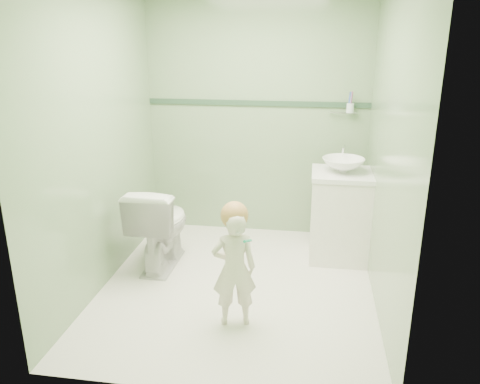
# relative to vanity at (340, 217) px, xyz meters

# --- Properties ---
(ground) EXTENTS (2.50, 2.50, 0.00)m
(ground) POSITION_rel_vanity_xyz_m (-0.84, -0.70, -0.40)
(ground) COLOR white
(ground) RESTS_ON ground
(room_shell) EXTENTS (2.50, 2.54, 2.40)m
(room_shell) POSITION_rel_vanity_xyz_m (-0.84, -0.70, 0.80)
(room_shell) COLOR #82AA78
(room_shell) RESTS_ON ground
(trim_stripe) EXTENTS (2.20, 0.02, 0.05)m
(trim_stripe) POSITION_rel_vanity_xyz_m (-0.84, 0.54, 0.95)
(trim_stripe) COLOR #2D4B35
(trim_stripe) RESTS_ON room_shell
(vanity) EXTENTS (0.52, 0.50, 0.80)m
(vanity) POSITION_rel_vanity_xyz_m (0.00, 0.00, 0.00)
(vanity) COLOR silver
(vanity) RESTS_ON ground
(counter) EXTENTS (0.54, 0.52, 0.04)m
(counter) POSITION_rel_vanity_xyz_m (0.00, 0.00, 0.41)
(counter) COLOR white
(counter) RESTS_ON vanity
(basin) EXTENTS (0.37, 0.37, 0.13)m
(basin) POSITION_rel_vanity_xyz_m (0.00, 0.00, 0.49)
(basin) COLOR white
(basin) RESTS_ON counter
(faucet) EXTENTS (0.03, 0.13, 0.18)m
(faucet) POSITION_rel_vanity_xyz_m (0.00, 0.19, 0.57)
(faucet) COLOR silver
(faucet) RESTS_ON counter
(cup_holder) EXTENTS (0.26, 0.07, 0.21)m
(cup_holder) POSITION_rel_vanity_xyz_m (0.05, 0.48, 0.93)
(cup_holder) COLOR silver
(cup_holder) RESTS_ON room_shell
(toilet) EXTENTS (0.44, 0.75, 0.76)m
(toilet) POSITION_rel_vanity_xyz_m (-1.58, -0.40, -0.02)
(toilet) COLOR white
(toilet) RESTS_ON ground
(toddler) EXTENTS (0.35, 0.28, 0.86)m
(toddler) POSITION_rel_vanity_xyz_m (-0.78, -1.21, 0.03)
(toddler) COLOR beige
(toddler) RESTS_ON ground
(hair_cap) EXTENTS (0.19, 0.19, 0.19)m
(hair_cap) POSITION_rel_vanity_xyz_m (-0.78, -1.18, 0.42)
(hair_cap) COLOR #BB8548
(hair_cap) RESTS_ON toddler
(teal_toothbrush) EXTENTS (0.11, 0.14, 0.08)m
(teal_toothbrush) POSITION_rel_vanity_xyz_m (-0.68, -1.31, 0.30)
(teal_toothbrush) COLOR #09976D
(teal_toothbrush) RESTS_ON toddler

